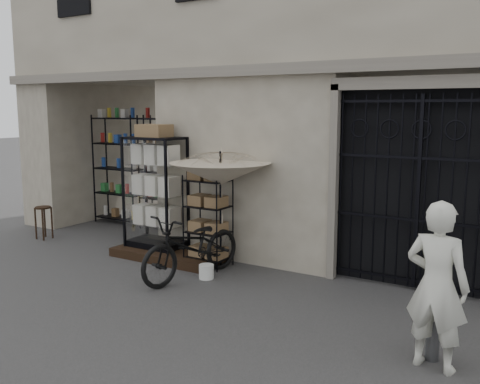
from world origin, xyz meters
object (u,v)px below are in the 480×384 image
Objects in this scene: market_umbrella at (220,168)px; wooden_stool at (44,222)px; white_bucket at (206,272)px; bicycle at (193,278)px; wire_rack at (208,222)px; display_cabinet at (155,198)px; steel_bollard at (434,326)px; shopkeeper at (432,367)px.

market_umbrella is 3.53× the size of wooden_stool.
bicycle reaches higher than white_bucket.
wire_rack reaches higher than white_bucket.
wire_rack is at bearing 170.73° from market_umbrella.
wooden_stool is (-4.33, 0.38, 0.24)m from white_bucket.
white_bucket is 0.35× the size of wooden_stool.
bicycle is 2.98× the size of wooden_stool.
display_cabinet is at bearing 6.28° from wooden_stool.
market_umbrella reaches higher than steel_bollard.
wooden_stool is (-2.73, -0.30, -0.70)m from display_cabinet.
wooden_stool is 0.38× the size of shopkeeper.
steel_bollard is 0.44× the size of shopkeeper.
wire_rack is 4.33m from steel_bollard.
display_cabinet is 1.39× the size of wire_rack.
market_umbrella is at bearing 157.47° from steel_bollard.
white_bucket is 0.31× the size of steel_bollard.
bicycle is at bearing -98.43° from wire_rack.
bicycle is at bearing -7.34° from shopkeeper.
white_bucket is 3.85m from shopkeeper.
market_umbrella is 4.47m from shopkeeper.
bicycle is at bearing -6.65° from wooden_stool.
wire_rack reaches higher than steel_bollard.
wooden_stool reaches higher than white_bucket.
display_cabinet reaches higher than wooden_stool.
steel_bollard is (3.63, -0.99, 0.27)m from white_bucket.
wooden_stool is (-4.15, 0.48, 0.35)m from bicycle.
wooden_stool is (-4.23, -0.17, -1.34)m from market_umbrella.
wire_rack is 3.98m from wooden_stool.
market_umbrella is at bearing 2.35° from wooden_stool.
wire_rack is (1.22, -0.08, -0.28)m from display_cabinet.
bicycle is 1.13× the size of shopkeeper.
white_bucket is (0.38, -0.60, -0.65)m from wire_rack.
market_umbrella is (1.50, -0.13, 0.65)m from display_cabinet.
bicycle is at bearing -16.55° from display_cabinet.
market_umbrella is 4.24m from steel_bollard.
display_cabinet reaches higher than white_bucket.
white_bucket is (0.10, -0.56, -1.58)m from market_umbrella.
shopkeeper is (0.04, -0.17, -0.38)m from steel_bollard.
wire_rack is 1.06m from bicycle.
display_cabinet is 0.92× the size of market_umbrella.
wire_rack is 2.03× the size of steel_bollard.
display_cabinet is at bearing 156.85° from white_bucket.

